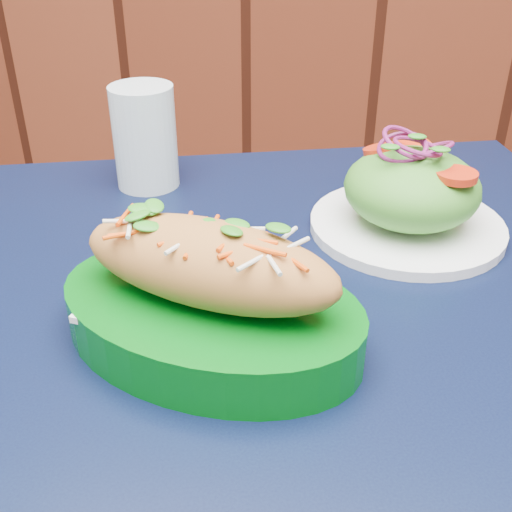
# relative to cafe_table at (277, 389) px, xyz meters

# --- Properties ---
(cafe_table) EXTENTS (1.00, 1.00, 0.75)m
(cafe_table) POSITION_rel_cafe_table_xyz_m (0.00, 0.00, 0.00)
(cafe_table) COLOR black
(cafe_table) RESTS_ON ground
(banh_mi_basket) EXTENTS (0.30, 0.23, 0.12)m
(banh_mi_basket) POSITION_rel_cafe_table_xyz_m (-0.05, -0.04, 0.13)
(banh_mi_basket) COLOR #01580E
(banh_mi_basket) RESTS_ON cafe_table
(salad_plate) EXTENTS (0.22, 0.22, 0.11)m
(salad_plate) POSITION_rel_cafe_table_xyz_m (0.12, 0.19, 0.13)
(salad_plate) COLOR white
(salad_plate) RESTS_ON cafe_table
(water_glass) EXTENTS (0.08, 0.08, 0.13)m
(water_glass) POSITION_rel_cafe_table_xyz_m (-0.21, 0.26, 0.15)
(water_glass) COLOR silver
(water_glass) RESTS_ON cafe_table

